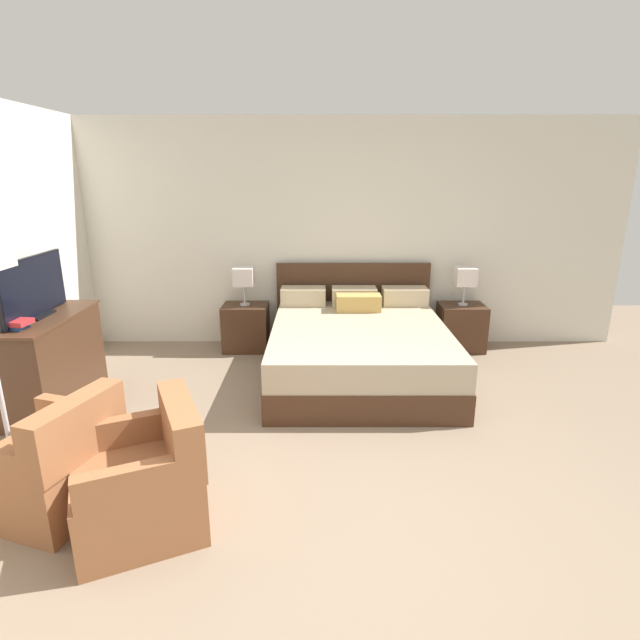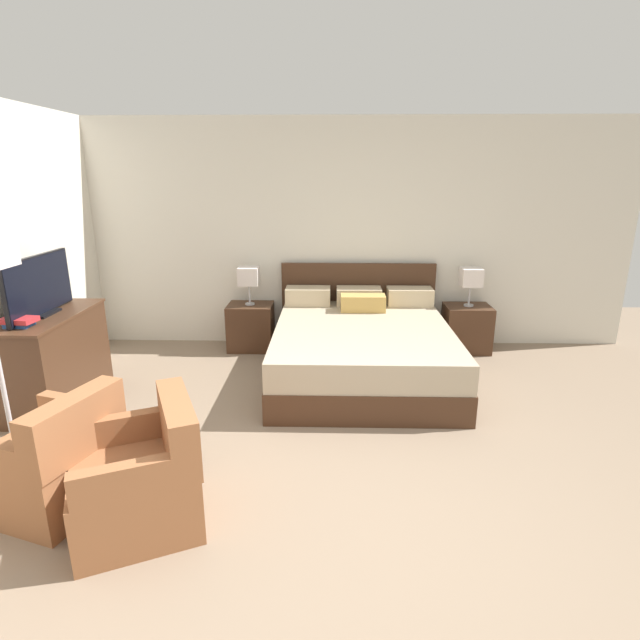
{
  "view_description": "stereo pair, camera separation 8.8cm",
  "coord_description": "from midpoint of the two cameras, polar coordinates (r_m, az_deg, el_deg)",
  "views": [
    {
      "loc": [
        -0.12,
        -2.35,
        2.02
      ],
      "look_at": [
        -0.14,
        1.95,
        0.75
      ],
      "focal_mm": 28.0,
      "sensor_mm": 36.0,
      "label": 1
    },
    {
      "loc": [
        -0.03,
        -2.35,
        2.02
      ],
      "look_at": [
        -0.14,
        1.95,
        0.75
      ],
      "focal_mm": 28.0,
      "sensor_mm": 36.0,
      "label": 2
    }
  ],
  "objects": [
    {
      "name": "dresser",
      "position": [
        5.07,
        -27.99,
        -3.82
      ],
      "size": [
        0.57,
        1.18,
        0.83
      ],
      "color": "#422819",
      "rests_on": "ground"
    },
    {
      "name": "nightstand_left",
      "position": [
        5.95,
        -7.49,
        -0.76
      ],
      "size": [
        0.52,
        0.42,
        0.54
      ],
      "color": "#422819",
      "rests_on": "ground"
    },
    {
      "name": "table_lamp_left",
      "position": [
        5.81,
        -7.71,
        4.93
      ],
      "size": [
        0.23,
        0.23,
        0.44
      ],
      "color": "#B7B7BC",
      "rests_on": "nightstand_left"
    },
    {
      "name": "armchair_companion",
      "position": [
        3.24,
        -18.88,
        -16.92
      ],
      "size": [
        0.91,
        0.9,
        0.76
      ],
      "color": "#935B38",
      "rests_on": "ground"
    },
    {
      "name": "tv",
      "position": [
        4.91,
        -29.0,
        3.36
      ],
      "size": [
        0.18,
        0.96,
        0.52
      ],
      "color": "black",
      "rests_on": "dresser"
    },
    {
      "name": "ground_plane",
      "position": [
        3.1,
        2.72,
        -24.25
      ],
      "size": [
        10.62,
        10.62,
        0.0
      ],
      "primitive_type": "plane",
      "color": "#84705B"
    },
    {
      "name": "book_red_cover",
      "position": [
        4.66,
        -30.68,
        -0.44
      ],
      "size": [
        0.19,
        0.14,
        0.04
      ],
      "primitive_type": "cube",
      "rotation": [
        0.0,
        0.0,
        -0.01
      ],
      "color": "#234C8E",
      "rests_on": "dresser"
    },
    {
      "name": "armchair_by_window",
      "position": [
        3.61,
        -27.56,
        -14.25
      ],
      "size": [
        0.86,
        0.86,
        0.76
      ],
      "color": "#935B38",
      "rests_on": "ground"
    },
    {
      "name": "table_lamp_right",
      "position": [
        5.96,
        17.27,
        4.62
      ],
      "size": [
        0.23,
        0.23,
        0.44
      ],
      "color": "#B7B7BC",
      "rests_on": "nightstand_right"
    },
    {
      "name": "wall_back",
      "position": [
        5.96,
        2.19,
        9.69
      ],
      "size": [
        6.92,
        0.06,
        2.64
      ],
      "primitive_type": "cube",
      "color": "silver",
      "rests_on": "ground"
    },
    {
      "name": "bed",
      "position": [
        5.14,
        5.3,
        -3.15
      ],
      "size": [
        1.82,
        2.15,
        1.0
      ],
      "color": "#422819",
      "rests_on": "ground"
    },
    {
      "name": "nightstand_right",
      "position": [
        6.1,
        16.8,
        -0.91
      ],
      "size": [
        0.52,
        0.42,
        0.54
      ],
      "color": "#422819",
      "rests_on": "ground"
    },
    {
      "name": "book_blue_cover",
      "position": [
        4.65,
        -30.74,
        0.0
      ],
      "size": [
        0.28,
        0.2,
        0.04
      ],
      "primitive_type": "cube",
      "rotation": [
        0.0,
        0.0,
        -0.12
      ],
      "color": "#B7282D",
      "rests_on": "book_red_cover"
    }
  ]
}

